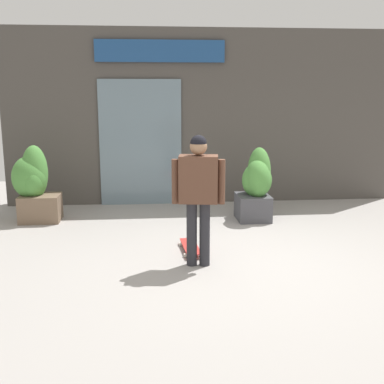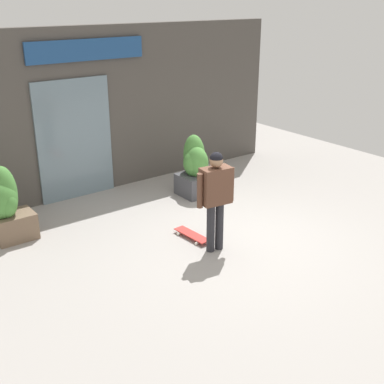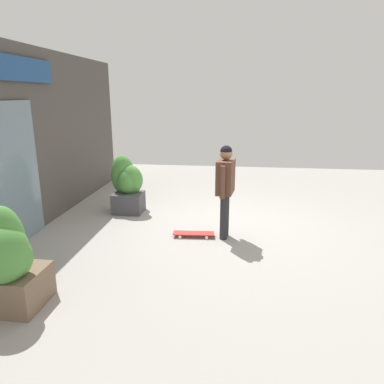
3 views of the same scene
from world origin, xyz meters
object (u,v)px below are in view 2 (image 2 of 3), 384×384
(planter_box_right, at_px, (5,204))
(skateboard, at_px, (192,235))
(planter_box_left, at_px, (195,166))
(skateboarder, at_px, (216,192))

(planter_box_right, bearing_deg, skateboard, -36.62)
(skateboard, distance_m, planter_box_left, 2.09)
(planter_box_right, bearing_deg, skateboarder, -43.37)
(planter_box_left, distance_m, planter_box_right, 3.70)
(skateboard, bearing_deg, planter_box_right, 49.62)
(skateboarder, relative_size, planter_box_right, 1.29)
(skateboarder, distance_m, skateboard, 1.08)
(skateboarder, xyz_separation_m, planter_box_left, (1.21, 2.11, -0.39))
(skateboarder, distance_m, planter_box_left, 2.46)
(planter_box_left, xyz_separation_m, planter_box_right, (-3.70, 0.24, 0.03))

